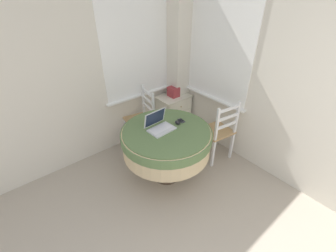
{
  "coord_description": "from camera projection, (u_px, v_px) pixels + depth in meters",
  "views": [
    {
      "loc": [
        -0.39,
        0.36,
        2.28
      ],
      "look_at": [
        1.19,
        2.28,
        0.69
      ],
      "focal_mm": 24.0,
      "sensor_mm": 36.0,
      "label": 1
    }
  ],
  "objects": [
    {
      "name": "storage_box",
      "position": [
        173.0,
        92.0,
        3.75
      ],
      "size": [
        0.15,
        0.17,
        0.16
      ],
      "color": "#9E3338",
      "rests_on": "corner_cabinet"
    },
    {
      "name": "dining_chair_near_right_window",
      "position": [
        219.0,
        132.0,
        3.23
      ],
      "size": [
        0.47,
        0.44,
        0.95
      ],
      "color": "tan",
      "rests_on": "ground_plane"
    },
    {
      "name": "dining_chair_near_back_window",
      "position": [
        142.0,
        119.0,
        3.52
      ],
      "size": [
        0.46,
        0.48,
        0.95
      ],
      "color": "tan",
      "rests_on": "ground_plane"
    },
    {
      "name": "corner_cabinet",
      "position": [
        173.0,
        113.0,
        3.97
      ],
      "size": [
        0.55,
        0.4,
        0.65
      ],
      "color": "silver",
      "rests_on": "ground_plane"
    },
    {
      "name": "computer_mouse",
      "position": [
        178.0,
        123.0,
        2.83
      ],
      "size": [
        0.05,
        0.08,
        0.04
      ],
      "color": "black",
      "rests_on": "round_dining_table"
    },
    {
      "name": "cell_phone",
      "position": [
        181.0,
        121.0,
        2.9
      ],
      "size": [
        0.07,
        0.11,
        0.01
      ],
      "color": "#2D2D33",
      "rests_on": "round_dining_table"
    },
    {
      "name": "round_dining_table",
      "position": [
        166.0,
        140.0,
        2.81
      ],
      "size": [
        1.12,
        1.12,
        0.77
      ],
      "color": "#4C3D2D",
      "rests_on": "ground_plane"
    },
    {
      "name": "corner_room_shell",
      "position": [
        189.0,
        87.0,
        2.54
      ],
      "size": [
        4.45,
        5.06,
        2.55
      ],
      "color": "beige",
      "rests_on": "ground_plane"
    },
    {
      "name": "laptop",
      "position": [
        159.0,
        125.0,
        2.72
      ],
      "size": [
        0.33,
        0.27,
        0.22
      ],
      "color": "silver",
      "rests_on": "round_dining_table"
    }
  ]
}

